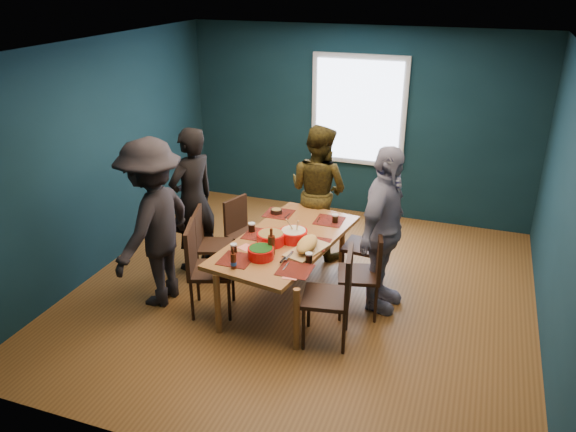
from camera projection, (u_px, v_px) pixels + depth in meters
name	position (u px, v px, depth m)	size (l,w,h in m)	color
room	(312.00, 172.00, 6.07)	(5.01, 5.01, 2.71)	brown
dining_table	(286.00, 245.00, 6.06)	(1.23, 2.01, 0.72)	#A66B31
chair_left_far	(242.00, 227.00, 6.83)	(0.49, 0.49, 0.86)	black
chair_left_mid	(207.00, 239.00, 6.51)	(0.49, 0.49, 0.87)	black
chair_left_near	(202.00, 262.00, 5.84)	(0.57, 0.57, 1.00)	black
chair_right_far	(371.00, 240.00, 6.39)	(0.45, 0.45, 0.93)	black
chair_right_mid	(368.00, 267.00, 5.81)	(0.51, 0.51, 0.94)	black
chair_right_near	(337.00, 290.00, 5.34)	(0.52, 0.52, 1.00)	black
person_far_left	(193.00, 200.00, 6.62)	(0.64, 0.42, 1.76)	black
person_back	(318.00, 191.00, 7.01)	(0.82, 0.64, 1.68)	black
person_right	(383.00, 230.00, 5.80)	(1.06, 0.44, 1.80)	white
person_near_left	(153.00, 224.00, 5.90)	(1.19, 0.69, 1.85)	black
bowl_salad	(271.00, 238.00, 5.91)	(0.30, 0.30, 0.12)	red
bowl_dumpling	(294.00, 235.00, 5.98)	(0.30, 0.30, 0.28)	red
bowl_herbs	(261.00, 252.00, 5.62)	(0.27, 0.27, 0.12)	red
cutting_board	(307.00, 245.00, 5.75)	(0.41, 0.66, 0.14)	tan
small_bowl	(276.00, 211.00, 6.65)	(0.14, 0.14, 0.06)	black
beer_bottle_a	(233.00, 261.00, 5.42)	(0.06, 0.06, 0.22)	#42180B
beer_bottle_b	(271.00, 244.00, 5.67)	(0.07, 0.07, 0.28)	#42180B
cola_glass_a	(234.00, 248.00, 5.73)	(0.07, 0.07, 0.10)	black
cola_glass_b	(309.00, 257.00, 5.53)	(0.07, 0.07, 0.10)	black
cola_glass_c	(335.00, 218.00, 6.40)	(0.07, 0.07, 0.10)	black
cola_glass_d	(252.00, 227.00, 6.18)	(0.08, 0.08, 0.10)	black
napkin_a	(322.00, 241.00, 6.00)	(0.13, 0.13, 0.00)	#FC7F6A
napkin_b	(246.00, 247.00, 5.85)	(0.14, 0.14, 0.00)	#FC7F6A
napkin_c	(291.00, 276.00, 5.31)	(0.14, 0.14, 0.00)	#FC7F6A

